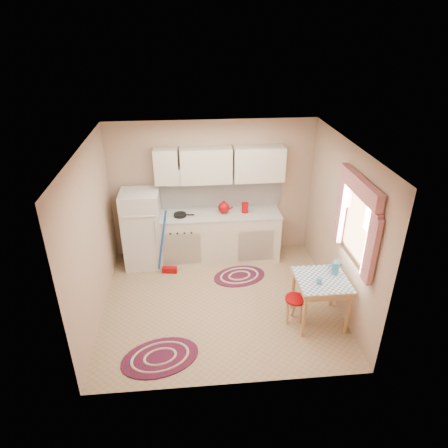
{
  "coord_description": "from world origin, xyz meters",
  "views": [
    {
      "loc": [
        -0.41,
        -5.02,
        3.98
      ],
      "look_at": [
        0.09,
        0.25,
        1.25
      ],
      "focal_mm": 32.0,
      "sensor_mm": 36.0,
      "label": 1
    }
  ],
  "objects": [
    {
      "name": "red_kettle",
      "position": [
        0.18,
        1.3,
        1.03
      ],
      "size": [
        0.28,
        0.27,
        0.22
      ],
      "primitive_type": null,
      "rotation": [
        0.0,
        0.0,
        -0.39
      ],
      "color": "#990508",
      "rests_on": "countertop"
    },
    {
      "name": "frying_pan",
      "position": [
        -0.59,
        1.25,
        0.94
      ],
      "size": [
        0.24,
        0.24,
        0.05
      ],
      "primitive_type": "cylinder",
      "rotation": [
        0.0,
        0.0,
        -0.1
      ],
      "color": "black",
      "rests_on": "countertop"
    },
    {
      "name": "stool",
      "position": [
        1.04,
        -0.55,
        0.21
      ],
      "size": [
        0.37,
        0.37,
        0.42
      ],
      "primitive_type": "cylinder",
      "rotation": [
        0.0,
        0.0,
        -0.27
      ],
      "color": "#990508",
      "rests_on": "ground"
    },
    {
      "name": "red_canister",
      "position": [
        0.56,
        1.3,
        1.0
      ],
      "size": [
        0.13,
        0.13,
        0.16
      ],
      "primitive_type": "cylinder",
      "rotation": [
        0.0,
        0.0,
        -0.13
      ],
      "color": "#990508",
      "rests_on": "countertop"
    },
    {
      "name": "table",
      "position": [
        1.4,
        -0.55,
        0.36
      ],
      "size": [
        0.72,
        0.72,
        0.72
      ],
      "primitive_type": "cube",
      "color": "tan",
      "rests_on": "ground"
    },
    {
      "name": "coffee_pot",
      "position": [
        1.61,
        -0.43,
        0.85
      ],
      "size": [
        0.15,
        0.14,
        0.27
      ],
      "primitive_type": null,
      "rotation": [
        0.0,
        0.0,
        -0.2
      ],
      "color": "teal",
      "rests_on": "table"
    },
    {
      "name": "mug",
      "position": [
        1.32,
        -0.65,
        0.77
      ],
      "size": [
        0.1,
        0.1,
        0.1
      ],
      "primitive_type": "cylinder",
      "rotation": [
        0.0,
        0.0,
        0.32
      ],
      "color": "teal",
      "rests_on": "table"
    },
    {
      "name": "rug_left",
      "position": [
        -0.89,
        -1.09,
        0.01
      ],
      "size": [
        1.18,
        0.94,
        0.02
      ],
      "primitive_type": null,
      "rotation": [
        0.0,
        0.0,
        0.27
      ],
      "color": "maroon",
      "rests_on": "ground"
    },
    {
      "name": "broom",
      "position": [
        -0.81,
        0.9,
        0.6
      ],
      "size": [
        0.3,
        0.16,
        1.2
      ],
      "primitive_type": null,
      "rotation": [
        0.0,
        0.0,
        -0.16
      ],
      "color": "#1B51A9",
      "rests_on": "ground"
    },
    {
      "name": "rug_center",
      "position": [
        0.39,
        0.66,
        0.01
      ],
      "size": [
        1.02,
        0.8,
        0.02
      ],
      "primitive_type": null,
      "rotation": [
        0.0,
        0.0,
        0.23
      ],
      "color": "maroon",
      "rests_on": "ground"
    },
    {
      "name": "countertop",
      "position": [
        0.05,
        1.3,
        0.9
      ],
      "size": [
        2.27,
        0.62,
        0.04
      ],
      "primitive_type": "cube",
      "color": "#B2B1A8",
      "rests_on": "base_cabinets"
    },
    {
      "name": "fridge",
      "position": [
        -1.26,
        1.25,
        0.7
      ],
      "size": [
        0.65,
        0.6,
        1.4
      ],
      "primitive_type": "cube",
      "color": "silver",
      "rests_on": "ground"
    },
    {
      "name": "room_shell",
      "position": [
        0.16,
        0.24,
        1.6
      ],
      "size": [
        3.64,
        3.6,
        2.52
      ],
      "color": "tan",
      "rests_on": "ground"
    },
    {
      "name": "base_cabinets",
      "position": [
        0.05,
        1.3,
        0.44
      ],
      "size": [
        2.25,
        0.6,
        0.88
      ],
      "primitive_type": "cube",
      "color": "beige",
      "rests_on": "ground"
    }
  ]
}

